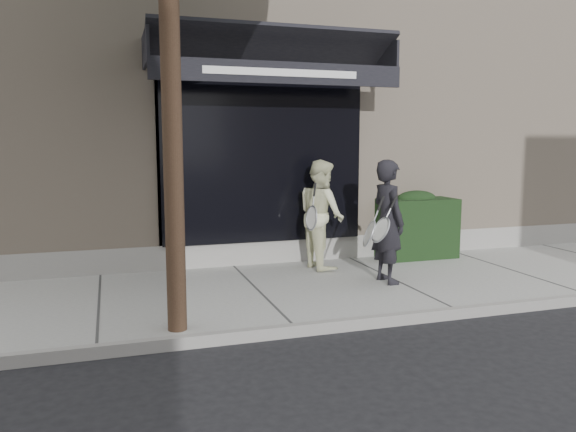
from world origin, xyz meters
name	(u,v)px	position (x,y,z in m)	size (l,w,h in m)	color
ground	(392,286)	(0.00, 0.00, 0.00)	(80.00, 80.00, 0.00)	black
sidewalk	(392,282)	(0.00, 0.00, 0.06)	(20.00, 3.00, 0.12)	gray
curb	(455,313)	(0.00, -1.55, 0.07)	(20.00, 0.10, 0.14)	gray
building_facade	(287,111)	(-0.01, 4.96, 2.74)	(14.30, 8.04, 5.64)	beige
hedge	(416,226)	(1.10, 1.25, 0.66)	(1.30, 0.70, 1.14)	black
pedestrian_front	(388,222)	(-0.17, -0.16, 0.97)	(0.77, 0.82, 1.71)	black
pedestrian_back	(321,214)	(-0.72, 0.98, 0.96)	(0.76, 0.97, 1.68)	beige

